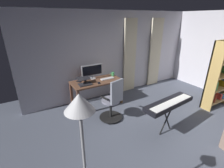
# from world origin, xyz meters

# --- Properties ---
(ground_plane) EXTENTS (7.39, 7.39, 0.00)m
(ground_plane) POSITION_xyz_m (0.00, 0.00, 0.00)
(ground_plane) COLOR #4E5362
(back_room_partition) EXTENTS (5.68, 0.10, 2.54)m
(back_room_partition) POSITION_xyz_m (0.00, -2.74, 1.27)
(back_room_partition) COLOR silver
(back_room_partition) RESTS_ON ground
(curtain_left_panel) EXTENTS (0.50, 0.06, 2.33)m
(curtain_left_panel) POSITION_xyz_m (-1.57, -2.63, 1.17)
(curtain_left_panel) COLOR beige
(curtain_left_panel) RESTS_ON ground
(curtain_right_panel) EXTENTS (0.45, 0.06, 2.33)m
(curtain_right_panel) POSITION_xyz_m (-0.47, -2.63, 1.17)
(curtain_right_panel) COLOR beige
(curtain_right_panel) RESTS_ON ground
(desk) EXTENTS (1.37, 0.66, 0.73)m
(desk) POSITION_xyz_m (0.91, -2.26, 0.63)
(desk) COLOR brown
(desk) RESTS_ON ground
(office_chair) EXTENTS (0.56, 0.56, 1.07)m
(office_chair) POSITION_xyz_m (0.91, -1.37, 0.49)
(office_chair) COLOR black
(office_chair) RESTS_ON ground
(computer_monitor) EXTENTS (0.61, 0.18, 0.40)m
(computer_monitor) POSITION_xyz_m (0.93, -2.47, 0.96)
(computer_monitor) COLOR #B7BCC1
(computer_monitor) RESTS_ON desk
(computer_keyboard) EXTENTS (0.39, 0.12, 0.02)m
(computer_keyboard) POSITION_xyz_m (0.58, -2.22, 0.74)
(computer_keyboard) COLOR silver
(computer_keyboard) RESTS_ON desk
(laptop) EXTENTS (0.35, 0.36, 0.15)m
(laptop) POSITION_xyz_m (1.28, -2.19, 0.78)
(laptop) COLOR #232328
(laptop) RESTS_ON desk
(computer_mouse) EXTENTS (0.06, 0.10, 0.04)m
(computer_mouse) POSITION_xyz_m (1.19, -2.39, 0.74)
(computer_mouse) COLOR #232328
(computer_mouse) RESTS_ON desk
(cell_phone_by_monitor) EXTENTS (0.11, 0.16, 0.01)m
(cell_phone_by_monitor) POSITION_xyz_m (0.93, -2.07, 0.73)
(cell_phone_by_monitor) COLOR black
(cell_phone_by_monitor) RESTS_ON desk
(cell_phone_face_up) EXTENTS (0.14, 0.16, 0.01)m
(cell_phone_face_up) POSITION_xyz_m (1.35, -2.43, 0.73)
(cell_phone_face_up) COLOR black
(cell_phone_face_up) RESTS_ON desk
(mug_coffee) EXTENTS (0.13, 0.09, 0.11)m
(mug_coffee) POSITION_xyz_m (0.31, -2.38, 0.78)
(mug_coffee) COLOR #3D9951
(mug_coffee) RESTS_ON desk
(bookshelf) EXTENTS (0.84, 0.30, 1.86)m
(bookshelf) POSITION_xyz_m (-1.92, -0.54, 0.92)
(bookshelf) COLOR tan
(bookshelf) RESTS_ON ground
(piano_keyboard) EXTENTS (1.25, 0.43, 0.77)m
(piano_keyboard) POSITION_xyz_m (0.16, -0.38, 0.70)
(piano_keyboard) COLOR black
(piano_keyboard) RESTS_ON ground
(floor_lamp) EXTENTS (0.28, 0.28, 1.79)m
(floor_lamp) POSITION_xyz_m (2.29, 0.44, 1.38)
(floor_lamp) COLOR black
(floor_lamp) RESTS_ON ground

